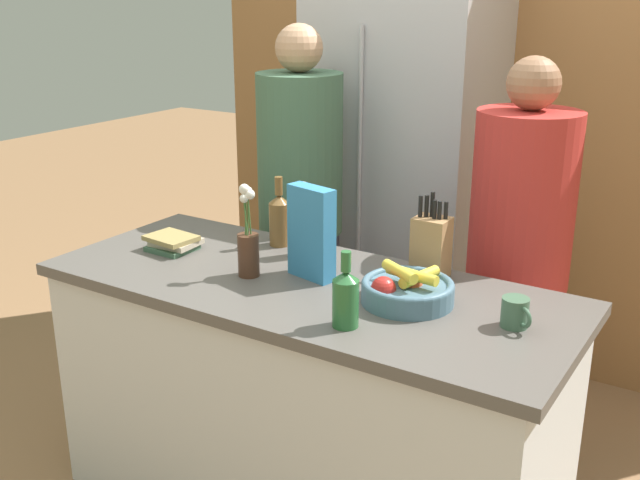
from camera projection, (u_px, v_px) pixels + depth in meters
kitchen_island at (306, 400)px, 2.60m from camera, size 1.78×0.73×0.89m
back_wall_wood at (486, 99)px, 3.59m from camera, size 2.98×0.12×2.60m
refrigerator at (403, 166)px, 3.53m from camera, size 0.79×0.63×2.01m
fruit_bowl at (407, 289)px, 2.28m from camera, size 0.28×0.28×0.12m
knife_block at (431, 246)px, 2.48m from camera, size 0.11×0.10×0.29m
flower_vase at (248, 246)px, 2.48m from camera, size 0.07×0.07×0.32m
cereal_box at (311, 233)px, 2.45m from camera, size 0.18×0.10×0.31m
coffee_mug at (515, 313)px, 2.12m from camera, size 0.10×0.09×0.09m
book_stack at (173, 243)px, 2.75m from camera, size 0.19×0.16×0.06m
bottle_oil at (346, 297)px, 2.11m from camera, size 0.08×0.08×0.23m
bottle_vinegar at (279, 218)px, 2.78m from camera, size 0.08×0.08×0.26m
bottle_wine at (303, 227)px, 2.67m from camera, size 0.06×0.06×0.27m
person_at_sink at (300, 201)px, 3.21m from camera, size 0.36×0.36×1.67m
person_in_blue at (518, 253)px, 2.73m from camera, size 0.37×0.37×1.59m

